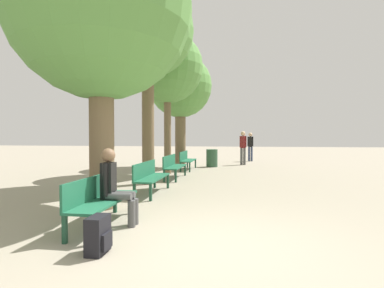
{
  "coord_description": "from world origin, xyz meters",
  "views": [
    {
      "loc": [
        0.43,
        -3.99,
        1.49
      ],
      "look_at": [
        -1.08,
        5.83,
        1.24
      ],
      "focal_mm": 28.0,
      "sensor_mm": 36.0,
      "label": 1
    }
  ],
  "objects": [
    {
      "name": "bench_row_3",
      "position": [
        -1.84,
        9.17,
        0.49
      ],
      "size": [
        0.48,
        1.81,
        0.82
      ],
      "color": "#1E6042",
      "rests_on": "ground_plane"
    },
    {
      "name": "tree_row_3",
      "position": [
        -2.36,
        10.4,
        3.89
      ],
      "size": [
        3.07,
        3.07,
        5.49
      ],
      "color": "brown",
      "rests_on": "ground_plane"
    },
    {
      "name": "bench_row_2",
      "position": [
        -1.84,
        6.34,
        0.49
      ],
      "size": [
        0.48,
        1.81,
        0.82
      ],
      "color": "#1E6042",
      "rests_on": "ground_plane"
    },
    {
      "name": "tree_row_0",
      "position": [
        -2.36,
        1.84,
        4.09
      ],
      "size": [
        3.77,
        3.77,
        6.01
      ],
      "color": "brown",
      "rests_on": "ground_plane"
    },
    {
      "name": "bench_row_1",
      "position": [
        -1.84,
        3.51,
        0.49
      ],
      "size": [
        0.48,
        1.81,
        0.82
      ],
      "color": "#1E6042",
      "rests_on": "ground_plane"
    },
    {
      "name": "tree_row_2",
      "position": [
        -2.36,
        7.7,
        4.22
      ],
      "size": [
        2.84,
        2.84,
        5.67
      ],
      "color": "brown",
      "rests_on": "ground_plane"
    },
    {
      "name": "backpack",
      "position": [
        -1.32,
        -0.44,
        0.23
      ],
      "size": [
        0.25,
        0.35,
        0.48
      ],
      "color": "black",
      "rests_on": "ground_plane"
    },
    {
      "name": "tree_row_1",
      "position": [
        -2.36,
        5.07,
        4.72
      ],
      "size": [
        2.88,
        2.88,
        6.23
      ],
      "color": "brown",
      "rests_on": "ground_plane"
    },
    {
      "name": "pedestrian_near",
      "position": [
        0.7,
        11.87,
        1.01
      ],
      "size": [
        0.36,
        0.3,
        1.76
      ],
      "color": "#4C4C4C",
      "rests_on": "ground_plane"
    },
    {
      "name": "pedestrian_mid",
      "position": [
        1.17,
        14.29,
        0.98
      ],
      "size": [
        0.35,
        0.27,
        1.72
      ],
      "color": "#384260",
      "rests_on": "ground_plane"
    },
    {
      "name": "ground_plane",
      "position": [
        0.0,
        0.0,
        0.0
      ],
      "size": [
        80.0,
        80.0,
        0.0
      ],
      "primitive_type": "plane",
      "color": "gray"
    },
    {
      "name": "trash_bin",
      "position": [
        -0.83,
        10.63,
        0.43
      ],
      "size": [
        0.55,
        0.55,
        0.86
      ],
      "color": "#2D5138",
      "rests_on": "ground_plane"
    },
    {
      "name": "bench_row_0",
      "position": [
        -1.84,
        0.68,
        0.49
      ],
      "size": [
        0.48,
        1.81,
        0.82
      ],
      "color": "#1E6042",
      "rests_on": "ground_plane"
    },
    {
      "name": "person_seated",
      "position": [
        -1.61,
        0.76,
        0.68
      ],
      "size": [
        0.61,
        0.35,
        1.29
      ],
      "color": "#4C4C4C",
      "rests_on": "ground_plane"
    }
  ]
}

